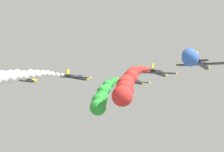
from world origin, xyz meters
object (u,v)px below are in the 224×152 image
object	(u,v)px
airplane_left_inner	(77,77)
airplane_right_outer	(202,64)
airplane_right_inner	(158,73)
airplane_left_outer	(21,79)
airplane_lead	(135,82)

from	to	relation	value
airplane_left_inner	airplane_right_outer	xyz separation A→B (m)	(35.75, -10.83, -0.27)
airplane_right_inner	airplane_left_outer	world-z (taller)	airplane_right_inner
airplane_right_inner	airplane_right_outer	world-z (taller)	airplane_right_inner
airplane_lead	airplane_right_outer	bearing A→B (deg)	-42.92
airplane_right_inner	airplane_lead	bearing A→B (deg)	136.45
airplane_lead	airplane_left_inner	size ratio (longest dim) A/B	1.00
airplane_lead	airplane_left_inner	world-z (taller)	airplane_left_inner
airplane_left_inner	airplane_right_inner	distance (m)	23.27
airplane_left_outer	airplane_right_inner	bearing A→B (deg)	16.84
airplane_right_outer	airplane_left_outer	bearing A→B (deg)	178.69
airplane_lead	airplane_right_outer	size ratio (longest dim) A/B	1.00
airplane_lead	airplane_right_inner	distance (m)	14.21
airplane_left_inner	airplane_right_inner	world-z (taller)	airplane_left_inner
airplane_lead	airplane_left_outer	size ratio (longest dim) A/B	1.00
airplane_left_inner	airplane_left_outer	bearing A→B (deg)	-138.01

